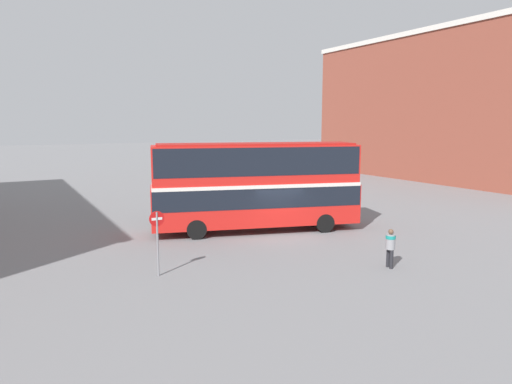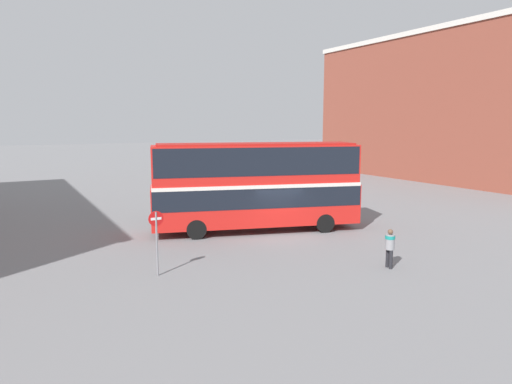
% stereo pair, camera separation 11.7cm
% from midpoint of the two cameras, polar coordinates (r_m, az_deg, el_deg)
% --- Properties ---
extents(ground_plane, '(240.00, 240.00, 0.00)m').
position_cam_midpoint_polar(ground_plane, '(24.78, 2.68, -5.42)').
color(ground_plane, slate).
extents(building_row_right, '(8.45, 33.03, 15.33)m').
position_cam_midpoint_polar(building_row_right, '(52.61, 22.93, 9.77)').
color(building_row_right, brown).
rests_on(building_row_right, ground_plane).
extents(double_decker_bus, '(11.67, 5.76, 4.92)m').
position_cam_midpoint_polar(double_decker_bus, '(25.23, -0.13, 1.34)').
color(double_decker_bus, red).
rests_on(double_decker_bus, ground_plane).
extents(pedestrian_foreground, '(0.49, 0.49, 1.66)m').
position_cam_midpoint_polar(pedestrian_foreground, '(19.89, 16.29, -6.28)').
color(pedestrian_foreground, '#232328').
rests_on(pedestrian_foreground, ground_plane).
extents(parked_car_kerb_near, '(4.52, 2.15, 1.52)m').
position_cam_midpoint_polar(parked_car_kerb_near, '(36.40, 1.57, 0.34)').
color(parked_car_kerb_near, black).
rests_on(parked_car_kerb_near, ground_plane).
extents(no_entry_sign, '(0.60, 0.08, 2.62)m').
position_cam_midpoint_polar(no_entry_sign, '(18.35, -12.42, -5.04)').
color(no_entry_sign, gray).
rests_on(no_entry_sign, ground_plane).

